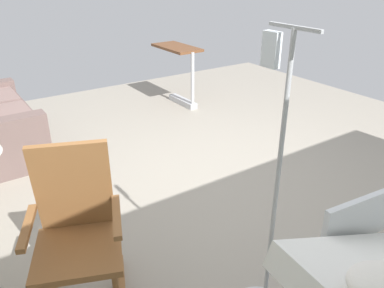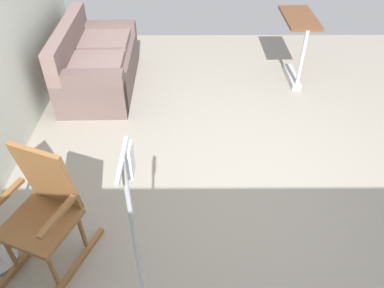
% 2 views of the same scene
% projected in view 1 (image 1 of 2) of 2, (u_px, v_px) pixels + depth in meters
% --- Properties ---
extents(ground_plane, '(7.08, 7.08, 0.00)m').
position_uv_depth(ground_plane, '(218.00, 180.00, 3.73)').
color(ground_plane, gray).
extents(rocking_chair, '(0.88, 0.72, 1.05)m').
position_uv_depth(rocking_chair, '(78.00, 235.00, 2.18)').
color(rocking_chair, brown).
rests_on(rocking_chair, ground).
extents(overbed_table, '(0.84, 0.41, 0.84)m').
position_uv_depth(overbed_table, '(180.00, 68.00, 5.56)').
color(overbed_table, '#B2B5BA').
rests_on(overbed_table, ground).
extents(iv_pole, '(0.44, 0.44, 1.69)m').
position_uv_depth(iv_pole, '(264.00, 286.00, 2.17)').
color(iv_pole, '#B2B5BA').
rests_on(iv_pole, ground).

